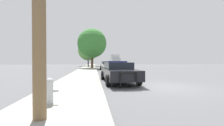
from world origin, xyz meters
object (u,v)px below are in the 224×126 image
object	(u,v)px
traffic_light	(95,51)
tree_sidewalk_mid	(92,43)
box_truck	(115,60)
police_car	(118,71)
fire_hydrant	(50,90)
car_background_distant	(109,63)
tree_sidewalk_far	(88,50)
car_background_midblock	(107,66)

from	to	relation	value
traffic_light	tree_sidewalk_mid	distance (m)	3.87
box_truck	traffic_light	bearing A→B (deg)	65.60
tree_sidewalk_mid	police_car	bearing A→B (deg)	-83.80
fire_hydrant	box_truck	size ratio (longest dim) A/B	0.11
police_car	traffic_light	bearing A→B (deg)	-88.36
fire_hydrant	car_background_distant	world-z (taller)	car_background_distant
traffic_light	box_truck	world-z (taller)	traffic_light
car_background_distant	tree_sidewalk_far	distance (m)	14.22
tree_sidewalk_mid	tree_sidewalk_far	size ratio (longest dim) A/B	1.08
car_background_distant	box_truck	world-z (taller)	box_truck
fire_hydrant	car_background_midblock	size ratio (longest dim) A/B	0.18
box_truck	tree_sidewalk_far	xyz separation A→B (m)	(-7.98, -4.54, 2.54)
traffic_light	car_background_midblock	xyz separation A→B (m)	(1.81, -9.25, -2.90)
car_background_distant	tree_sidewalk_mid	world-z (taller)	tree_sidewalk_mid
traffic_light	car_background_midblock	distance (m)	9.86
fire_hydrant	box_truck	xyz separation A→B (m)	(7.87, 41.06, 1.24)
tree_sidewalk_far	car_background_midblock	bearing A→B (deg)	-78.87
police_car	car_background_midblock	bearing A→B (deg)	-93.67
police_car	car_background_distant	world-z (taller)	police_car
police_car	traffic_light	xyz separation A→B (m)	(-1.46, 22.25, 2.89)
box_truck	tree_sidewalk_far	bearing A→B (deg)	30.14
car_background_midblock	tree_sidewalk_mid	distance (m)	7.36
tree_sidewalk_far	fire_hydrant	bearing A→B (deg)	-89.84
fire_hydrant	car_background_distant	xyz separation A→B (m)	(6.75, 48.46, 0.17)
car_background_midblock	box_truck	world-z (taller)	box_truck
fire_hydrant	tree_sidewalk_far	size ratio (longest dim) A/B	0.12
police_car	tree_sidewalk_mid	world-z (taller)	tree_sidewalk_mid
police_car	traffic_light	world-z (taller)	traffic_light
box_truck	tree_sidewalk_mid	bearing A→B (deg)	68.79
fire_hydrant	car_background_distant	size ratio (longest dim) A/B	0.20
car_background_distant	box_truck	xyz separation A→B (m)	(1.13, -7.40, 1.07)
traffic_light	box_truck	distance (m)	14.89
fire_hydrant	tree_sidewalk_far	bearing A→B (deg)	90.16
car_background_distant	police_car	bearing A→B (deg)	-98.37
fire_hydrant	tree_sidewalk_mid	xyz separation A→B (m)	(1.08, 24.03, 4.29)
car_background_distant	tree_sidewalk_mid	xyz separation A→B (m)	(-5.66, -24.43, 4.12)
car_background_distant	box_truck	distance (m)	7.56
car_background_distant	fire_hydrant	bearing A→B (deg)	-101.46
car_background_midblock	tree_sidewalk_far	bearing A→B (deg)	98.27
car_background_midblock	car_background_distant	distance (m)	30.23
box_truck	tree_sidewalk_far	world-z (taller)	tree_sidewalk_far
police_car	tree_sidewalk_mid	xyz separation A→B (m)	(-2.02, 18.62, 4.10)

